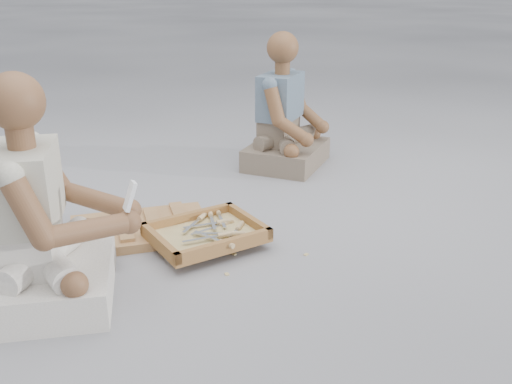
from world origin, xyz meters
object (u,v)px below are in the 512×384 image
craftsman (44,227)px  companion (285,123)px  tool_tray (206,234)px  carved_panel (141,229)px

craftsman → companion: craftsman is taller
craftsman → tool_tray: bearing=117.4°
tool_tray → companion: companion is taller
craftsman → carved_panel: bearing=148.1°
tool_tray → craftsman: bearing=-171.0°
carved_panel → tool_tray: bearing=-53.3°
carved_panel → tool_tray: tool_tray is taller
carved_panel → companion: bearing=25.9°
carved_panel → companion: size_ratio=0.76×
tool_tray → craftsman: size_ratio=0.58×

